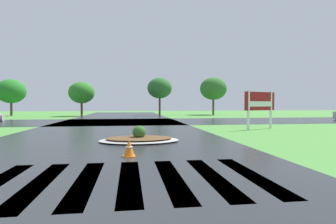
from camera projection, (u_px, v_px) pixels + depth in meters
The scene contains 7 objects.
asphalt_roadway at pixel (109, 140), 11.91m from camera, with size 10.63×80.00×0.01m, color #232628.
asphalt_cross_road at pixel (120, 122), 24.36m from camera, with size 90.00×9.57×0.01m, color #232628.
crosswalk_stripes at pixel (86, 181), 5.64m from camera, with size 7.65×3.45×0.01m.
estate_billboard at pixel (260, 103), 17.19m from camera, with size 2.53×1.19×2.41m.
median_island at pixel (139, 139), 11.56m from camera, with size 3.39×2.29×0.68m.
traffic_cone at pixel (129, 148), 8.24m from camera, with size 0.36×0.36×0.53m.
background_treeline at pixel (80, 90), 36.93m from camera, with size 40.42×5.65×5.53m.
Camera 1 is at (0.91, -2.11, 1.60)m, focal length 29.09 mm.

